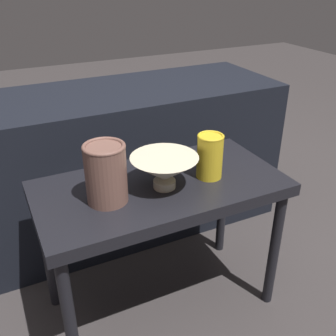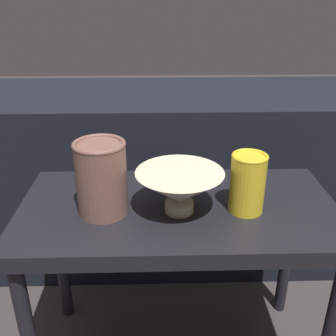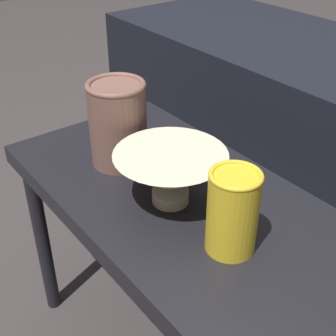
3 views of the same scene
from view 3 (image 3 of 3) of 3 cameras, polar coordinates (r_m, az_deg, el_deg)
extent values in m
cube|color=black|center=(0.91, 1.72, -4.41)|extent=(0.79, 0.40, 0.04)
cylinder|color=black|center=(1.26, -15.07, -8.52)|extent=(0.04, 0.04, 0.47)
cylinder|color=black|center=(1.38, -2.49, -3.23)|extent=(0.04, 0.04, 0.47)
cube|color=black|center=(1.36, 19.83, -1.19)|extent=(1.51, 0.50, 0.66)
cylinder|color=beige|center=(0.88, 0.23, -3.35)|extent=(0.07, 0.07, 0.03)
cone|color=beige|center=(0.85, 0.24, -0.51)|extent=(0.21, 0.21, 0.08)
cylinder|color=brown|center=(0.97, -6.12, 5.26)|extent=(0.12, 0.12, 0.17)
torus|color=brown|center=(0.93, -6.43, 9.99)|extent=(0.12, 0.12, 0.01)
cylinder|color=gold|center=(0.75, 7.87, -5.45)|extent=(0.08, 0.08, 0.14)
torus|color=gold|center=(0.71, 8.30, -0.92)|extent=(0.08, 0.08, 0.01)
camera|label=1|loc=(1.14, -70.49, 17.44)|focal=42.00mm
camera|label=2|loc=(0.72, -70.88, 8.74)|focal=42.00mm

